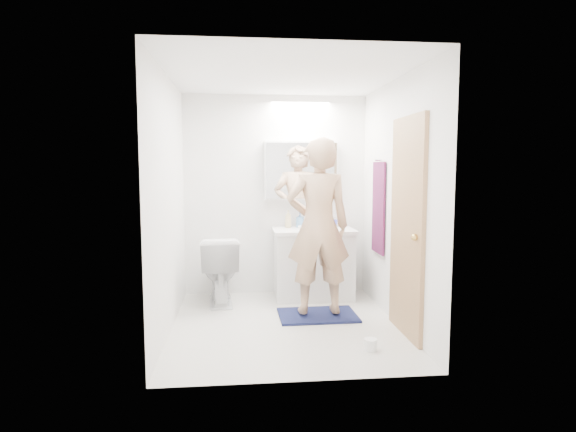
{
  "coord_description": "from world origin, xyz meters",
  "views": [
    {
      "loc": [
        -0.44,
        -4.52,
        1.54
      ],
      "look_at": [
        0.05,
        0.25,
        1.05
      ],
      "focal_mm": 29.73,
      "sensor_mm": 36.0,
      "label": 1
    }
  ],
  "objects": [
    {
      "name": "faucet",
      "position": [
        0.42,
        1.19,
        0.9
      ],
      "size": [
        0.02,
        0.02,
        0.16
      ],
      "primitive_type": "cylinder",
      "color": "silver",
      "rests_on": "countertop"
    },
    {
      "name": "soap_bottle_b",
      "position": [
        0.29,
        1.15,
        0.91
      ],
      "size": [
        0.1,
        0.1,
        0.18
      ],
      "primitive_type": "imported",
      "rotation": [
        0.0,
        0.0,
        -0.28
      ],
      "color": "#4F7CA9",
      "rests_on": "countertop"
    },
    {
      "name": "countertop",
      "position": [
        0.42,
        0.96,
        0.8
      ],
      "size": [
        0.95,
        0.58,
        0.04
      ],
      "primitive_type": "cube",
      "color": "white",
      "rests_on": "vanity_cabinet"
    },
    {
      "name": "wall_back",
      "position": [
        0.0,
        1.25,
        1.2
      ],
      "size": [
        2.5,
        0.0,
        2.5
      ],
      "primitive_type": "plane",
      "rotation": [
        1.57,
        0.0,
        0.0
      ],
      "color": "white",
      "rests_on": "floor"
    },
    {
      "name": "towel_hook",
      "position": [
        1.07,
        0.55,
        1.62
      ],
      "size": [
        0.07,
        0.02,
        0.02
      ],
      "primitive_type": "cylinder",
      "rotation": [
        0.0,
        1.57,
        0.0
      ],
      "color": "silver",
      "rests_on": "wall_right"
    },
    {
      "name": "towel",
      "position": [
        1.08,
        0.55,
        1.1
      ],
      "size": [
        0.02,
        0.42,
        1.0
      ],
      "primitive_type": "cube",
      "color": "black",
      "rests_on": "wall_right"
    },
    {
      "name": "sink_basin",
      "position": [
        0.42,
        0.99,
        0.84
      ],
      "size": [
        0.36,
        0.36,
        0.03
      ],
      "primitive_type": "cylinder",
      "color": "white",
      "rests_on": "countertop"
    },
    {
      "name": "toilet",
      "position": [
        -0.67,
        0.85,
        0.39
      ],
      "size": [
        0.48,
        0.78,
        0.77
      ],
      "primitive_type": "imported",
      "rotation": [
        0.0,
        0.0,
        3.21
      ],
      "color": "white",
      "rests_on": "floor"
    },
    {
      "name": "bath_rug",
      "position": [
        0.36,
        0.23,
        0.01
      ],
      "size": [
        0.81,
        0.56,
        0.02
      ],
      "primitive_type": "cube",
      "rotation": [
        0.0,
        0.0,
        0.02
      ],
      "color": "#161D44",
      "rests_on": "floor"
    },
    {
      "name": "door",
      "position": [
        1.08,
        -0.35,
        1.0
      ],
      "size": [
        0.04,
        0.8,
        2.0
      ],
      "primitive_type": "cube",
      "color": "tan",
      "rests_on": "wall_right"
    },
    {
      "name": "floor",
      "position": [
        0.0,
        0.0,
        0.0
      ],
      "size": [
        2.5,
        2.5,
        0.0
      ],
      "primitive_type": "plane",
      "color": "silver",
      "rests_on": "ground"
    },
    {
      "name": "mirror_panel",
      "position": [
        0.3,
        1.1,
        1.5
      ],
      "size": [
        0.84,
        0.01,
        0.66
      ],
      "primitive_type": "cube",
      "color": "silver",
      "rests_on": "medicine_cabinet"
    },
    {
      "name": "person",
      "position": [
        0.36,
        0.23,
        0.94
      ],
      "size": [
        0.66,
        0.44,
        1.79
      ],
      "primitive_type": "imported",
      "rotation": [
        0.0,
        0.0,
        3.16
      ],
      "color": "tan",
      "rests_on": "bath_rug"
    },
    {
      "name": "toothbrush_cup",
      "position": [
        0.7,
        1.12,
        0.86
      ],
      "size": [
        0.11,
        0.11,
        0.09
      ],
      "primitive_type": "imported",
      "rotation": [
        0.0,
        0.0,
        0.24
      ],
      "color": "#444BCE",
      "rests_on": "countertop"
    },
    {
      "name": "toilet_paper_roll",
      "position": [
        0.65,
        -0.72,
        0.05
      ],
      "size": [
        0.11,
        0.11,
        0.1
      ],
      "primitive_type": "cylinder",
      "color": "white",
      "rests_on": "floor"
    },
    {
      "name": "wall_front",
      "position": [
        0.0,
        -1.25,
        1.2
      ],
      "size": [
        2.5,
        0.0,
        2.5
      ],
      "primitive_type": "plane",
      "rotation": [
        -1.57,
        0.0,
        0.0
      ],
      "color": "white",
      "rests_on": "floor"
    },
    {
      "name": "vanity_cabinet",
      "position": [
        0.42,
        0.96,
        0.39
      ],
      "size": [
        0.9,
        0.55,
        0.78
      ],
      "primitive_type": "cube",
      "color": "silver",
      "rests_on": "floor"
    },
    {
      "name": "wall_left",
      "position": [
        -1.1,
        0.0,
        1.2
      ],
      "size": [
        0.0,
        2.5,
        2.5
      ],
      "primitive_type": "plane",
      "rotation": [
        1.57,
        0.0,
        1.57
      ],
      "color": "white",
      "rests_on": "floor"
    },
    {
      "name": "door_knob",
      "position": [
        1.04,
        -0.65,
        0.95
      ],
      "size": [
        0.06,
        0.06,
        0.06
      ],
      "primitive_type": "sphere",
      "color": "gold",
      "rests_on": "door"
    },
    {
      "name": "ceiling",
      "position": [
        0.0,
        0.0,
        2.4
      ],
      "size": [
        2.5,
        2.5,
        0.0
      ],
      "primitive_type": "plane",
      "rotation": [
        3.14,
        0.0,
        0.0
      ],
      "color": "white",
      "rests_on": "floor"
    },
    {
      "name": "medicine_cabinet",
      "position": [
        0.3,
        1.18,
        1.5
      ],
      "size": [
        0.88,
        0.14,
        0.7
      ],
      "primitive_type": "cube",
      "color": "white",
      "rests_on": "wall_back"
    },
    {
      "name": "soap_bottle_a",
      "position": [
        0.14,
        1.11,
        0.93
      ],
      "size": [
        0.08,
        0.08,
        0.21
      ],
      "primitive_type": "imported",
      "rotation": [
        0.0,
        0.0,
        0.02
      ],
      "color": "tan",
      "rests_on": "countertop"
    },
    {
      "name": "wall_right",
      "position": [
        1.1,
        0.0,
        1.2
      ],
      "size": [
        0.0,
        2.5,
        2.5
      ],
      "primitive_type": "plane",
      "rotation": [
        1.57,
        0.0,
        -1.57
      ],
      "color": "white",
      "rests_on": "floor"
    }
  ]
}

